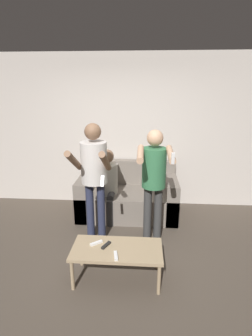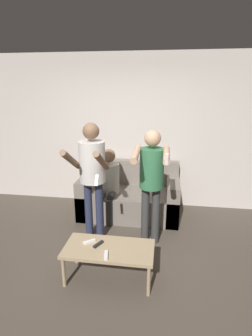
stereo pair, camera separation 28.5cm
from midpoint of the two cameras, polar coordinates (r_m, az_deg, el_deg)
name	(u,v)px [view 2 (the right image)]	position (r m, az deg, el deg)	size (l,w,h in m)	color
ground_plane	(105,269)	(3.43, -2.08, -21.21)	(14.00, 14.00, 0.00)	#4C4238
wall_back	(128,132)	(4.76, 2.18, 7.76)	(6.40, 0.06, 2.70)	beige
couch	(130,197)	(4.59, 2.61, -6.38)	(1.66, 0.91, 0.87)	slate
person_standing_left	(92,169)	(3.57, -5.14, -0.19)	(0.48, 0.75, 1.69)	#282D47
person_standing_right	(151,175)	(3.49, 7.90, -1.59)	(0.44, 0.71, 1.61)	#383838
person_seated	(108,181)	(4.30, -1.95, -2.86)	(0.34, 0.54, 1.18)	#383838
coffee_table	(109,251)	(3.10, -1.00, -17.62)	(1.01, 0.50, 0.40)	tan
remote_near	(106,255)	(2.94, -1.45, -18.47)	(0.06, 0.15, 0.02)	white
remote_mid	(98,244)	(3.11, -3.32, -16.28)	(0.10, 0.15, 0.02)	black
remote_far	(89,242)	(3.16, -5.37, -15.71)	(0.14, 0.12, 0.02)	white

